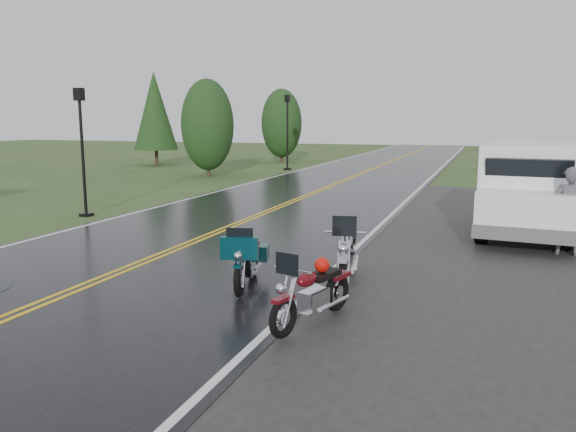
% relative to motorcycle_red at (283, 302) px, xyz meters
% --- Properties ---
extents(ground, '(120.00, 120.00, 0.00)m').
position_rel_motorcycle_red_xyz_m(ground, '(-4.10, 1.82, -0.56)').
color(ground, '#2D471E').
rests_on(ground, ground).
extents(road, '(8.00, 100.00, 0.04)m').
position_rel_motorcycle_red_xyz_m(road, '(-4.10, 11.82, -0.54)').
color(road, black).
rests_on(road, ground).
extents(motorcycle_red, '(1.18, 2.01, 1.12)m').
position_rel_motorcycle_red_xyz_m(motorcycle_red, '(0.00, 0.00, 0.00)').
color(motorcycle_red, '#590A10').
rests_on(motorcycle_red, ground).
extents(motorcycle_teal, '(1.15, 2.03, 1.13)m').
position_rel_motorcycle_red_xyz_m(motorcycle_teal, '(-1.27, 1.40, 0.01)').
color(motorcycle_teal, '#042E35').
rests_on(motorcycle_teal, ground).
extents(motorcycle_silver, '(1.17, 2.28, 1.28)m').
position_rel_motorcycle_red_xyz_m(motorcycle_silver, '(0.29, 2.04, 0.08)').
color(motorcycle_silver, '#A1A4A9').
rests_on(motorcycle_silver, ground).
extents(van_white, '(2.73, 6.20, 2.37)m').
position_rel_motorcycle_red_xyz_m(van_white, '(2.35, 7.17, 0.63)').
color(van_white, white).
rests_on(van_white, ground).
extents(person_at_van, '(0.71, 0.49, 1.90)m').
position_rel_motorcycle_red_xyz_m(person_at_van, '(4.08, 6.53, 0.39)').
color(person_at_van, '#525156').
rests_on(person_at_van, ground).
extents(lamp_post_near_left, '(0.33, 0.33, 3.88)m').
position_rel_motorcycle_red_xyz_m(lamp_post_near_left, '(-9.07, 7.25, 1.38)').
color(lamp_post_near_left, black).
rests_on(lamp_post_near_left, ground).
extents(lamp_post_far_left, '(0.38, 0.38, 4.40)m').
position_rel_motorcycle_red_xyz_m(lamp_post_far_left, '(-8.79, 24.64, 1.64)').
color(lamp_post_far_left, black).
rests_on(lamp_post_far_left, ground).
extents(tree_left_mid, '(2.75, 2.75, 4.29)m').
position_rel_motorcycle_red_xyz_m(tree_left_mid, '(-11.46, 19.78, 1.59)').
color(tree_left_mid, '#1E3D19').
rests_on(tree_left_mid, ground).
extents(tree_left_far, '(2.82, 2.82, 4.34)m').
position_rel_motorcycle_red_xyz_m(tree_left_far, '(-11.40, 30.69, 1.61)').
color(tree_left_far, '#1E3D19').
rests_on(tree_left_far, ground).
extents(pine_left_far, '(2.80, 2.80, 5.84)m').
position_rel_motorcycle_red_xyz_m(pine_left_far, '(-17.97, 25.00, 2.36)').
color(pine_left_far, '#1E3D19').
rests_on(pine_left_far, ground).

